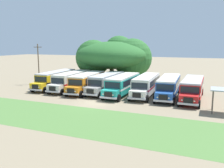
{
  "coord_description": "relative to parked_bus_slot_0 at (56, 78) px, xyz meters",
  "views": [
    {
      "loc": [
        13.74,
        -26.97,
        7.65
      ],
      "look_at": [
        0.0,
        5.84,
        1.6
      ],
      "focal_mm": 38.24,
      "sensor_mm": 36.0,
      "label": 1
    }
  ],
  "objects": [
    {
      "name": "ground_plane",
      "position": [
        11.39,
        -7.46,
        -1.58
      ],
      "size": [
        220.0,
        220.0,
        0.0
      ],
      "primitive_type": "plane",
      "color": "#84755B"
    },
    {
      "name": "foreground_grass_strip",
      "position": [
        11.39,
        -14.11,
        -1.58
      ],
      "size": [
        80.0,
        8.57,
        0.01
      ],
      "primitive_type": "cube",
      "color": "#4C7538",
      "rests_on": "ground_plane"
    },
    {
      "name": "parked_bus_slot_0",
      "position": [
        0.0,
        0.0,
        0.0
      ],
      "size": [
        3.1,
        10.89,
        2.82
      ],
      "rotation": [
        0.0,
        0.0,
        -1.52
      ],
      "color": "yellow",
      "rests_on": "ground_plane"
    },
    {
      "name": "parked_bus_slot_1",
      "position": [
        3.38,
        -0.21,
        0.0
      ],
      "size": [
        3.05,
        10.89,
        2.82
      ],
      "rotation": [
        0.0,
        0.0,
        -1.53
      ],
      "color": "silver",
      "rests_on": "ground_plane"
    },
    {
      "name": "parked_bus_slot_2",
      "position": [
        6.58,
        -0.62,
        0.0
      ],
      "size": [
        3.45,
        10.96,
        2.82
      ],
      "rotation": [
        0.0,
        0.0,
        -1.49
      ],
      "color": "orange",
      "rests_on": "ground_plane"
    },
    {
      "name": "parked_bus_slot_3",
      "position": [
        9.76,
        0.12,
        0.0
      ],
      "size": [
        2.69,
        10.84,
        2.82
      ],
      "rotation": [
        0.0,
        0.0,
        -1.57
      ],
      "color": "#9E9993",
      "rests_on": "ground_plane"
    },
    {
      "name": "parked_bus_slot_4",
      "position": [
        12.82,
        -0.73,
        0.0
      ],
      "size": [
        2.75,
        10.85,
        2.82
      ],
      "rotation": [
        0.0,
        0.0,
        -1.56
      ],
      "color": "teal",
      "rests_on": "ground_plane"
    },
    {
      "name": "parked_bus_slot_5",
      "position": [
        16.18,
        0.24,
        0.0
      ],
      "size": [
        3.11,
        10.9,
        2.82
      ],
      "rotation": [
        0.0,
        0.0,
        -1.52
      ],
      "color": "silver",
      "rests_on": "ground_plane"
    },
    {
      "name": "parked_bus_slot_6",
      "position": [
        19.56,
        0.26,
        0.0
      ],
      "size": [
        3.16,
        10.9,
        2.82
      ],
      "rotation": [
        0.0,
        0.0,
        -1.52
      ],
      "color": "#23519E",
      "rests_on": "ground_plane"
    },
    {
      "name": "parked_bus_slot_7",
      "position": [
        22.87,
        -0.13,
        0.0
      ],
      "size": [
        2.7,
        10.84,
        2.82
      ],
      "rotation": [
        0.0,
        0.0,
        -1.57
      ],
      "color": "red",
      "rests_on": "ground_plane"
    },
    {
      "name": "broad_shade_tree",
      "position": [
        6.89,
        10.21,
        3.64
      ],
      "size": [
        14.82,
        14.06,
        9.3
      ],
      "color": "brown",
      "rests_on": "ground_plane"
    },
    {
      "name": "utility_pole",
      "position": [
        -5.2,
        1.86,
        2.47
      ],
      "size": [
        1.8,
        0.2,
        7.59
      ],
      "color": "brown",
      "rests_on": "ground_plane"
    }
  ]
}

